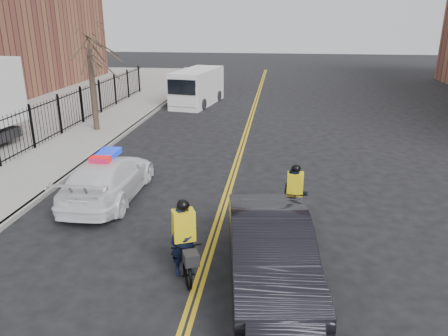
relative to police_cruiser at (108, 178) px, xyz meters
name	(u,v)px	position (x,y,z in m)	size (l,w,h in m)	color
ground	(215,232)	(3.78, -1.89, -0.71)	(120.00, 120.00, 0.00)	black
center_line_left	(239,149)	(3.70, 6.11, -0.70)	(0.10, 60.00, 0.01)	gold
center_line_right	(243,149)	(3.86, 6.11, -0.70)	(0.10, 60.00, 0.01)	gold
sidewalk	(82,141)	(-3.72, 6.11, -0.63)	(3.00, 60.00, 0.15)	gray
curb	(113,143)	(-2.22, 6.11, -0.63)	(0.20, 60.00, 0.15)	gray
iron_fence	(49,121)	(-5.22, 6.11, 0.29)	(0.12, 28.00, 2.00)	black
street_tree	(90,62)	(-3.82, 8.11, 2.83)	(3.20, 3.20, 4.80)	#36281F
police_cruiser	(108,178)	(0.00, 0.00, 0.00)	(2.04, 4.87, 1.56)	white
dark_sedan	(270,252)	(5.34, -4.22, 0.11)	(1.73, 4.96, 1.63)	black
cargo_van	(197,88)	(-0.10, 15.94, 0.41)	(2.88, 5.72, 2.29)	white
cyclist_near	(185,248)	(3.38, -4.02, -0.06)	(1.39, 2.01, 1.87)	black
cyclist_far	(294,199)	(5.94, -0.90, -0.02)	(0.80, 1.73, 1.74)	black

